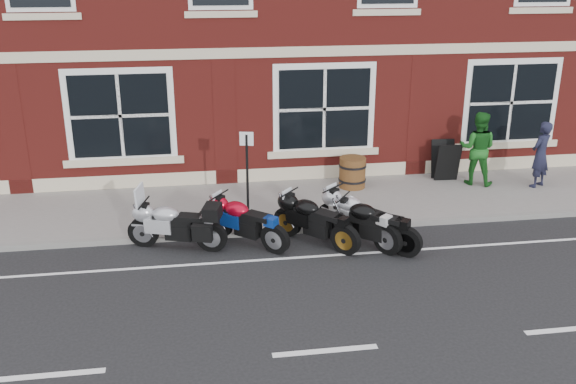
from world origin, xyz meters
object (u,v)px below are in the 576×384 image
(moto_sport_red, at_px, (245,220))
(a_board_sign, at_px, (445,161))
(pedestrian_left, at_px, (541,155))
(moto_sport_silver, at_px, (358,216))
(parking_sign, at_px, (247,172))
(moto_naked_black, at_px, (371,223))
(pedestrian_right, at_px, (478,148))
(moto_touring_silver, at_px, (174,223))
(moto_sport_black, at_px, (315,219))
(barrel_planter, at_px, (352,172))

(moto_sport_red, distance_m, a_board_sign, 6.21)
(pedestrian_left, xyz_separation_m, a_board_sign, (-2.10, 0.87, -0.33))
(moto_sport_red, height_order, pedestrian_left, pedestrian_left)
(moto_sport_silver, relative_size, a_board_sign, 1.84)
(parking_sign, bearing_deg, moto_naked_black, -15.67)
(moto_sport_silver, distance_m, pedestrian_right, 4.71)
(moto_touring_silver, xyz_separation_m, pedestrian_right, (7.50, 2.53, 0.50))
(a_board_sign, xyz_separation_m, parking_sign, (-5.31, -2.21, 0.68))
(moto_sport_red, height_order, moto_sport_black, moto_sport_black)
(moto_sport_silver, xyz_separation_m, barrel_planter, (0.63, 2.98, -0.06))
(pedestrian_right, height_order, a_board_sign, pedestrian_right)
(moto_touring_silver, bearing_deg, moto_sport_silver, -75.71)
(moto_sport_black, distance_m, pedestrian_left, 6.56)
(moto_sport_silver, bearing_deg, pedestrian_right, 1.81)
(moto_naked_black, bearing_deg, moto_sport_silver, 68.27)
(pedestrian_left, relative_size, parking_sign, 0.81)
(moto_touring_silver, distance_m, moto_naked_black, 3.95)
(a_board_sign, bearing_deg, moto_sport_silver, -131.31)
(moto_touring_silver, height_order, barrel_planter, moto_touring_silver)
(moto_sport_silver, xyz_separation_m, a_board_sign, (3.14, 3.20, 0.07))
(moto_touring_silver, distance_m, moto_sport_black, 2.84)
(pedestrian_right, xyz_separation_m, a_board_sign, (-0.64, 0.43, -0.42))
(a_board_sign, bearing_deg, pedestrian_right, -31.07)
(moto_sport_black, height_order, moto_naked_black, moto_sport_black)
(pedestrian_right, xyz_separation_m, barrel_planter, (-3.15, 0.21, -0.55))
(moto_sport_black, height_order, barrel_planter, moto_sport_black)
(moto_sport_silver, bearing_deg, moto_sport_black, 143.92)
(moto_sport_silver, xyz_separation_m, moto_naked_black, (0.18, -0.33, -0.02))
(parking_sign, bearing_deg, moto_sport_black, -23.50)
(moto_sport_black, bearing_deg, moto_naked_black, -61.08)
(moto_sport_red, height_order, moto_naked_black, moto_naked_black)
(moto_sport_silver, relative_size, parking_sign, 0.91)
(moto_sport_black, relative_size, a_board_sign, 1.61)
(moto_touring_silver, distance_m, barrel_planter, 5.14)
(moto_sport_silver, bearing_deg, barrel_planter, 43.70)
(moto_sport_silver, distance_m, pedestrian_left, 5.75)
(moto_touring_silver, distance_m, moto_sport_silver, 3.73)
(barrel_planter, bearing_deg, moto_touring_silver, -147.79)
(moto_naked_black, height_order, pedestrian_right, pedestrian_right)
(pedestrian_right, relative_size, parking_sign, 0.91)
(pedestrian_left, bearing_deg, moto_sport_silver, -6.64)
(a_board_sign, bearing_deg, moto_touring_silver, -153.55)
(barrel_planter, bearing_deg, moto_sport_silver, -101.85)
(pedestrian_right, distance_m, parking_sign, 6.21)
(moto_naked_black, bearing_deg, moto_sport_red, 117.29)
(moto_naked_black, height_order, pedestrian_left, pedestrian_left)
(pedestrian_left, distance_m, a_board_sign, 2.30)
(a_board_sign, height_order, barrel_planter, a_board_sign)
(moto_sport_silver, height_order, barrel_planter, moto_sport_silver)
(moto_touring_silver, xyz_separation_m, moto_sport_red, (1.43, -0.03, -0.02))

